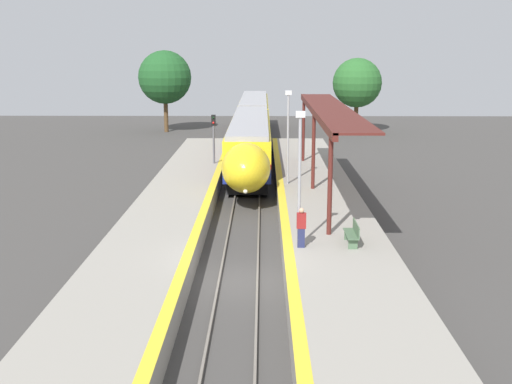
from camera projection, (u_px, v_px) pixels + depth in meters
name	position (u px, v px, depth m)	size (l,w,h in m)	color
ground_plane	(238.00, 282.00, 24.23)	(120.00, 120.00, 0.00)	#423F3D
rail_left	(219.00, 280.00, 24.22)	(0.08, 90.00, 0.15)	slate
rail_right	(257.00, 280.00, 24.20)	(0.08, 90.00, 0.15)	slate
train	(252.00, 127.00, 53.62)	(2.80, 42.23, 3.76)	black
platform_right	(342.00, 269.00, 24.08)	(4.35, 64.00, 1.01)	gray
platform_left	(141.00, 269.00, 24.16)	(3.90, 64.00, 1.01)	gray
platform_bench	(353.00, 233.00, 25.37)	(0.44, 1.66, 0.89)	#4C6B4C
person_waiting	(301.00, 227.00, 24.96)	(0.36, 0.22, 1.59)	navy
railway_signal	(214.00, 140.00, 42.94)	(0.28, 0.28, 4.28)	#59595E
lamppost_near	(300.00, 170.00, 24.65)	(0.36, 0.20, 5.30)	#9E9EA3
lamppost_mid	(288.00, 131.00, 36.19)	(0.36, 0.20, 5.30)	#9E9EA3
station_canopy	(325.00, 113.00, 34.64)	(2.02, 20.85, 4.47)	#511E19
background_tree_left	(165.00, 77.00, 66.03)	(5.47, 5.47, 8.39)	brown
background_tree_right	(357.00, 83.00, 65.54)	(5.03, 5.03, 7.63)	brown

